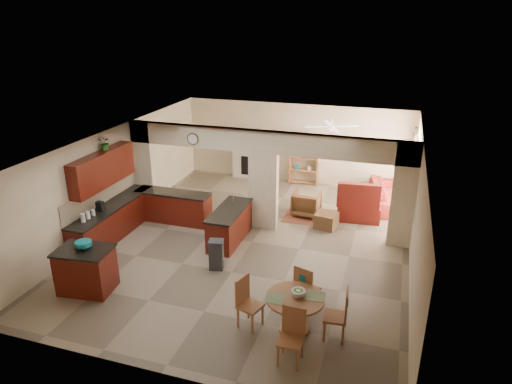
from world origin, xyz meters
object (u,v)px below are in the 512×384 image
(dining_table, at_px, (295,309))
(armchair, at_px, (307,203))
(kitchen_island, at_px, (86,270))
(sofa, at_px, (388,195))

(dining_table, relative_size, armchair, 1.40)
(kitchen_island, bearing_deg, armchair, 48.31)
(dining_table, bearing_deg, armchair, 99.30)
(kitchen_island, relative_size, dining_table, 1.12)
(kitchen_island, height_order, armchair, kitchen_island)
(sofa, bearing_deg, armchair, 113.05)
(sofa, height_order, armchair, armchair)
(kitchen_island, distance_m, armchair, 6.59)
(kitchen_island, xyz_separation_m, dining_table, (4.64, -0.00, 0.00))
(armchair, bearing_deg, sofa, -143.68)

